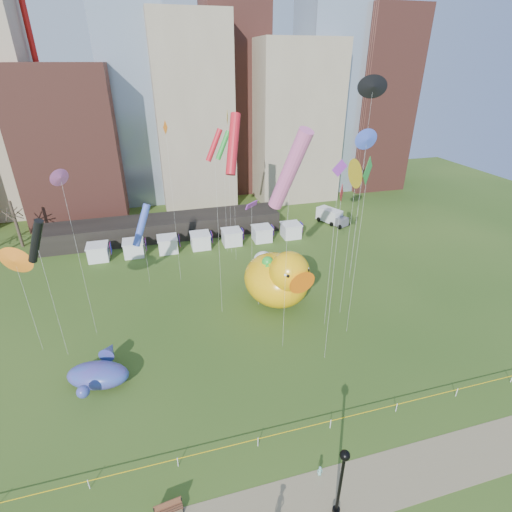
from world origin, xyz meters
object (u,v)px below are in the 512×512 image
object	(u,v)px
big_duck	(279,278)
whale_inflatable	(99,373)
park_bench	(168,508)
toddler	(320,471)
small_duck	(263,259)
seahorse_green	(268,269)
seahorse_purple	(259,282)
lamppost	(342,476)
box_truck	(331,216)

from	to	relation	value
big_duck	whale_inflatable	size ratio (longest dim) A/B	1.52
park_bench	toddler	world-z (taller)	park_bench
big_duck	small_duck	world-z (taller)	big_duck
seahorse_green	seahorse_purple	world-z (taller)	seahorse_green
seahorse_purple	park_bench	distance (m)	24.76
small_duck	seahorse_green	world-z (taller)	seahorse_green
small_duck	seahorse_purple	distance (m)	9.42
big_duck	park_bench	bearing A→B (deg)	-137.82
lamppost	toddler	distance (m)	4.22
whale_inflatable	lamppost	size ratio (longest dim) A/B	1.16
seahorse_purple	toddler	world-z (taller)	seahorse_purple
whale_inflatable	box_truck	size ratio (longest dim) A/B	1.13
big_duck	small_duck	xyz separation A→B (m)	(0.83, 9.00, -2.18)
seahorse_green	box_truck	xyz separation A→B (m)	(18.72, 21.53, -3.40)
box_truck	toddler	size ratio (longest dim) A/B	7.64
box_truck	seahorse_green	bearing A→B (deg)	-155.28
seahorse_green	box_truck	size ratio (longest dim) A/B	1.01
small_duck	toddler	xyz separation A→B (m)	(-4.93, -30.30, -0.92)
whale_inflatable	park_bench	distance (m)	14.23
seahorse_purple	lamppost	xyz separation A→B (m)	(-1.78, -24.26, 0.51)
seahorse_green	toddler	xyz separation A→B (m)	(-2.86, -21.68, -4.26)
big_duck	park_bench	xyz separation A→B (m)	(-14.56, -21.05, -3.02)
lamppost	toddler	bearing A→B (deg)	89.56
seahorse_purple	lamppost	size ratio (longest dim) A/B	0.77
small_duck	box_truck	size ratio (longest dim) A/B	0.67
small_duck	seahorse_green	size ratio (longest dim) A/B	0.67
whale_inflatable	lamppost	xyz separation A→B (m)	(15.54, -16.16, 2.60)
box_truck	toddler	distance (m)	48.30
park_bench	box_truck	xyz separation A→B (m)	(32.03, 42.95, 0.78)
seahorse_purple	park_bench	xyz separation A→B (m)	(-12.22, -21.37, -2.70)
big_duck	park_bench	size ratio (longest dim) A/B	5.74
big_duck	whale_inflatable	xyz separation A→B (m)	(-19.66, -7.78, -2.41)
big_duck	lamppost	size ratio (longest dim) A/B	1.77
park_bench	box_truck	distance (m)	53.59
park_bench	lamppost	distance (m)	11.30
park_bench	box_truck	size ratio (longest dim) A/B	0.30
seahorse_green	toddler	world-z (taller)	seahorse_green
small_duck	seahorse_green	xyz separation A→B (m)	(-2.08, -8.62, 3.34)
park_bench	lamppost	world-z (taller)	lamppost
small_duck	seahorse_green	bearing A→B (deg)	-82.10
big_duck	seahorse_green	xyz separation A→B (m)	(-1.24, 0.38, 1.16)
seahorse_green	lamppost	xyz separation A→B (m)	(-2.88, -24.31, -0.97)
small_duck	toddler	distance (m)	30.71
whale_inflatable	park_bench	world-z (taller)	whale_inflatable
big_duck	seahorse_green	size ratio (longest dim) A/B	1.70
seahorse_green	park_bench	size ratio (longest dim) A/B	3.38
small_duck	whale_inflatable	distance (m)	26.48
seahorse_purple	whale_inflatable	distance (m)	19.23
small_duck	toddler	size ratio (longest dim) A/B	5.16
lamppost	seahorse_green	bearing A→B (deg)	83.25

